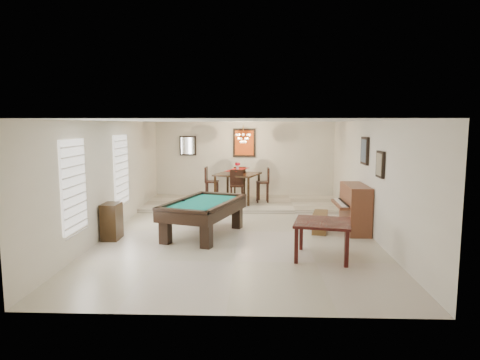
# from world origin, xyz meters

# --- Properties ---
(ground_plane) EXTENTS (6.00, 9.00, 0.02)m
(ground_plane) POSITION_xyz_m (0.00, 0.00, -0.01)
(ground_plane) COLOR beige
(wall_back) EXTENTS (6.00, 0.04, 2.60)m
(wall_back) POSITION_xyz_m (0.00, 4.50, 1.30)
(wall_back) COLOR silver
(wall_back) RESTS_ON ground_plane
(wall_front) EXTENTS (6.00, 0.04, 2.60)m
(wall_front) POSITION_xyz_m (0.00, -4.50, 1.30)
(wall_front) COLOR silver
(wall_front) RESTS_ON ground_plane
(wall_left) EXTENTS (0.04, 9.00, 2.60)m
(wall_left) POSITION_xyz_m (-3.00, 0.00, 1.30)
(wall_left) COLOR silver
(wall_left) RESTS_ON ground_plane
(wall_right) EXTENTS (0.04, 9.00, 2.60)m
(wall_right) POSITION_xyz_m (3.00, 0.00, 1.30)
(wall_right) COLOR silver
(wall_right) RESTS_ON ground_plane
(ceiling) EXTENTS (6.00, 9.00, 0.04)m
(ceiling) POSITION_xyz_m (0.00, 0.00, 2.60)
(ceiling) COLOR white
(ceiling) RESTS_ON wall_back
(dining_step) EXTENTS (6.00, 2.50, 0.12)m
(dining_step) POSITION_xyz_m (0.00, 3.25, 0.06)
(dining_step) COLOR beige
(dining_step) RESTS_ON ground_plane
(window_left_front) EXTENTS (0.06, 1.00, 1.70)m
(window_left_front) POSITION_xyz_m (-2.97, -2.20, 1.40)
(window_left_front) COLOR white
(window_left_front) RESTS_ON wall_left
(window_left_rear) EXTENTS (0.06, 1.00, 1.70)m
(window_left_rear) POSITION_xyz_m (-2.97, 0.60, 1.40)
(window_left_rear) COLOR white
(window_left_rear) RESTS_ON wall_left
(pool_table) EXTENTS (1.88, 2.56, 0.76)m
(pool_table) POSITION_xyz_m (-0.79, -0.39, 0.38)
(pool_table) COLOR black
(pool_table) RESTS_ON ground_plane
(square_table) EXTENTS (1.21, 1.21, 0.71)m
(square_table) POSITION_xyz_m (1.66, -1.95, 0.35)
(square_table) COLOR black
(square_table) RESTS_ON ground_plane
(upright_piano) EXTENTS (0.75, 1.34, 1.11)m
(upright_piano) POSITION_xyz_m (2.61, 0.11, 0.56)
(upright_piano) COLOR brown
(upright_piano) RESTS_ON ground_plane
(piano_bench) EXTENTS (0.49, 0.87, 0.46)m
(piano_bench) POSITION_xyz_m (1.92, 0.06, 0.23)
(piano_bench) COLOR brown
(piano_bench) RESTS_ON ground_plane
(apothecary_chest) EXTENTS (0.36, 0.53, 0.80)m
(apothecary_chest) POSITION_xyz_m (-2.78, -0.78, 0.40)
(apothecary_chest) COLOR black
(apothecary_chest) RESTS_ON ground_plane
(dining_table) EXTENTS (1.52, 1.52, 1.01)m
(dining_table) POSITION_xyz_m (-0.18, 3.23, 0.62)
(dining_table) COLOR black
(dining_table) RESTS_ON dining_step
(flower_vase) EXTENTS (0.14, 0.14, 0.23)m
(flower_vase) POSITION_xyz_m (-0.18, 3.23, 1.24)
(flower_vase) COLOR maroon
(flower_vase) RESTS_ON dining_table
(dining_chair_south) EXTENTS (0.42, 0.42, 1.07)m
(dining_chair_south) POSITION_xyz_m (-0.17, 2.45, 0.65)
(dining_chair_south) COLOR black
(dining_chair_south) RESTS_ON dining_step
(dining_chair_north) EXTENTS (0.41, 0.41, 1.04)m
(dining_chair_north) POSITION_xyz_m (-0.14, 3.94, 0.64)
(dining_chair_north) COLOR black
(dining_chair_north) RESTS_ON dining_step
(dining_chair_west) EXTENTS (0.41, 0.41, 1.08)m
(dining_chair_west) POSITION_xyz_m (-0.98, 3.27, 0.66)
(dining_chair_west) COLOR black
(dining_chair_west) RESTS_ON dining_step
(dining_chair_east) EXTENTS (0.41, 0.41, 1.06)m
(dining_chair_east) POSITION_xyz_m (0.60, 3.24, 0.65)
(dining_chair_east) COLOR black
(dining_chair_east) RESTS_ON dining_step
(chandelier) EXTENTS (0.44, 0.44, 0.60)m
(chandelier) POSITION_xyz_m (0.00, 3.20, 2.20)
(chandelier) COLOR #FFE5B2
(chandelier) RESTS_ON ceiling
(back_painting) EXTENTS (0.75, 0.06, 0.95)m
(back_painting) POSITION_xyz_m (0.00, 4.46, 1.90)
(back_painting) COLOR #D84C14
(back_painting) RESTS_ON wall_back
(back_mirror) EXTENTS (0.55, 0.06, 0.65)m
(back_mirror) POSITION_xyz_m (-1.90, 4.46, 1.80)
(back_mirror) COLOR white
(back_mirror) RESTS_ON wall_back
(right_picture_upper) EXTENTS (0.06, 0.55, 0.65)m
(right_picture_upper) POSITION_xyz_m (2.96, 0.30, 1.90)
(right_picture_upper) COLOR slate
(right_picture_upper) RESTS_ON wall_right
(right_picture_lower) EXTENTS (0.06, 0.45, 0.55)m
(right_picture_lower) POSITION_xyz_m (2.96, -1.00, 1.70)
(right_picture_lower) COLOR gray
(right_picture_lower) RESTS_ON wall_right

